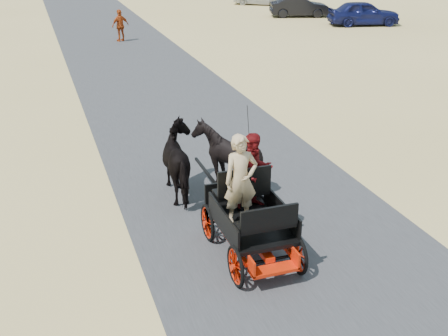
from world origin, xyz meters
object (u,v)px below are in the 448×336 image
object	(u,v)px
horse_left	(183,162)
horse_right	(227,156)
car_a	(364,13)
carriage	(250,238)
car_b	(300,7)
pedestrian	(120,25)

from	to	relation	value
horse_left	horse_right	size ratio (longest dim) A/B	1.18
horse_right	car_a	bearing A→B (deg)	-129.12
horse_right	car_a	xyz separation A→B (m)	(16.17, 19.88, -0.09)
carriage	car_b	size ratio (longest dim) A/B	0.59
horse_left	car_b	size ratio (longest dim) A/B	0.49
carriage	horse_left	bearing A→B (deg)	100.39
carriage	horse_right	bearing A→B (deg)	79.61
car_b	horse_right	bearing A→B (deg)	166.88
horse_left	horse_right	distance (m)	1.10
carriage	horse_left	distance (m)	3.09
horse_right	carriage	bearing A→B (deg)	79.61
horse_right	pedestrian	size ratio (longest dim) A/B	0.98
horse_left	car_a	bearing A→B (deg)	-130.97
carriage	horse_right	distance (m)	3.09
pedestrian	car_b	world-z (taller)	pedestrian
carriage	pedestrian	xyz separation A→B (m)	(1.19, 22.60, 0.50)
horse_left	car_b	bearing A→B (deg)	-121.53
carriage	horse_right	size ratio (longest dim) A/B	1.41
pedestrian	car_a	xyz separation A→B (m)	(15.52, 0.28, -0.10)
horse_left	horse_right	bearing A→B (deg)	-180.00
car_a	horse_right	bearing A→B (deg)	154.18
pedestrian	car_a	bearing A→B (deg)	160.69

